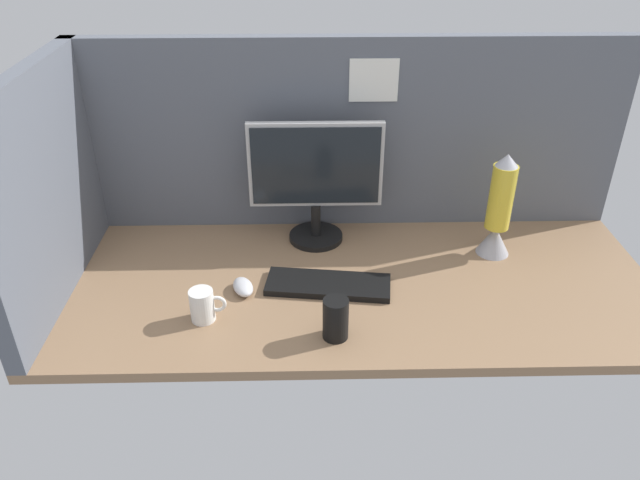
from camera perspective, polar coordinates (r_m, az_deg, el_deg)
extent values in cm
cube|color=#8C6B4C|center=(189.24, 3.45, -4.03)|extent=(180.00, 80.00, 3.00)
cube|color=#565B66|center=(206.51, 2.95, 9.72)|extent=(180.00, 5.00, 64.37)
cube|color=white|center=(198.30, 5.03, 14.56)|extent=(15.43, 0.40, 13.50)
cube|color=#565B66|center=(186.29, -24.20, 4.48)|extent=(5.00, 80.00, 64.37)
cylinder|color=black|center=(207.98, -0.38, 0.33)|extent=(18.00, 18.00, 1.80)
cylinder|color=black|center=(204.79, -0.39, 1.87)|extent=(3.20, 3.20, 11.00)
cube|color=#B7B7B7|center=(196.92, -0.41, 7.01)|extent=(43.15, 2.40, 28.28)
cube|color=black|center=(195.64, -0.41, 6.85)|extent=(40.75, 0.60, 25.88)
cube|color=black|center=(183.95, 0.76, -4.17)|extent=(38.36, 17.62, 2.00)
ellipsoid|color=silver|center=(183.21, -7.16, -4.34)|extent=(8.52, 10.93, 3.40)
cylinder|color=white|center=(172.51, -10.90, -5.99)|extent=(6.75, 6.75, 9.48)
torus|color=white|center=(171.56, -9.54, -5.87)|extent=(5.17, 1.00, 5.17)
cylinder|color=black|center=(162.85, 1.46, -7.32)|extent=(6.90, 6.90, 11.92)
cone|color=#A5A5AD|center=(206.39, 15.86, 0.03)|extent=(10.58, 10.58, 9.62)
cylinder|color=gold|center=(199.23, 16.48, 3.83)|extent=(7.70, 7.70, 21.17)
cone|color=#A5A5AD|center=(194.13, 17.03, 7.11)|extent=(6.93, 6.93, 3.85)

